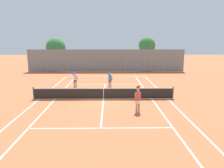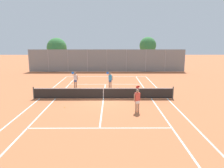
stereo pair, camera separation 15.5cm
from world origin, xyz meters
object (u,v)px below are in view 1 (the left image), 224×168
object	(u,v)px
player_near_side	(138,99)
loose_tennis_ball_1	(62,93)
player_far_right	(110,79)
loose_tennis_ball_0	(125,80)
loose_tennis_ball_2	(65,107)
tree_behind_right	(147,46)
player_far_left	(75,79)
tennis_net	(104,93)
tree_behind_left	(55,48)

from	to	relation	value
player_near_side	loose_tennis_ball_1	world-z (taller)	player_near_side
player_far_right	loose_tennis_ball_0	size ratio (longest dim) A/B	26.88
loose_tennis_ball_2	tree_behind_right	size ratio (longest dim) A/B	0.01
loose_tennis_ball_0	tree_behind_right	bearing A→B (deg)	68.00
player_far_left	loose_tennis_ball_1	xyz separation A→B (m)	(-0.80, -2.74, -0.89)
player_near_side	player_far_right	distance (m)	8.25
tennis_net	loose_tennis_ball_0	size ratio (longest dim) A/B	181.82
player_far_left	tree_behind_right	bearing A→B (deg)	56.82
tree_behind_right	loose_tennis_ball_2	bearing A→B (deg)	-113.49
player_far_left	tennis_net	bearing A→B (deg)	-55.82
player_near_side	tree_behind_left	distance (m)	26.45
tree_behind_left	loose_tennis_ball_1	bearing A→B (deg)	-75.03
tennis_net	player_far_right	world-z (taller)	player_far_right
tennis_net	player_far_right	size ratio (longest dim) A/B	6.76
tennis_net	loose_tennis_ball_2	world-z (taller)	tennis_net
player_near_side	tree_behind_right	xyz separation A→B (m)	(4.59, 23.68, 3.07)
loose_tennis_ball_2	tree_behind_left	distance (m)	23.84
tree_behind_left	tree_behind_right	world-z (taller)	tree_behind_right
tree_behind_right	player_far_left	bearing A→B (deg)	-123.18
player_far_left	tree_behind_left	bearing A→B (deg)	110.06
player_near_side	tree_behind_left	bearing A→B (deg)	115.48
tennis_net	loose_tennis_ball_2	bearing A→B (deg)	-138.09
player_far_left	loose_tennis_ball_1	bearing A→B (deg)	-106.21
player_far_right	tree_behind_right	world-z (taller)	tree_behind_right
loose_tennis_ball_1	tree_behind_left	xyz separation A→B (m)	(-4.92, 18.40, 3.56)
loose_tennis_ball_2	player_near_side	bearing A→B (deg)	-10.39
loose_tennis_ball_0	player_far_right	bearing A→B (deg)	-114.05
player_far_left	player_far_right	bearing A→B (deg)	-1.07
player_near_side	player_far_left	xyz separation A→B (m)	(-5.60, 8.09, 0.00)
loose_tennis_ball_1	player_near_side	bearing A→B (deg)	-39.91
player_far_left	tree_behind_left	xyz separation A→B (m)	(-5.72, 15.66, 2.66)
player_near_side	player_far_right	bearing A→B (deg)	103.42
tennis_net	tree_behind_left	world-z (taller)	tree_behind_left
loose_tennis_ball_0	tree_behind_right	distance (m)	12.90
tree_behind_right	loose_tennis_ball_1	bearing A→B (deg)	-120.94
loose_tennis_ball_0	tree_behind_right	xyz separation A→B (m)	(4.60, 11.38, 3.97)
player_far_right	loose_tennis_ball_1	distance (m)	5.30
player_far_left	loose_tennis_ball_2	xyz separation A→B (m)	(0.32, -7.13, -0.89)
player_near_side	loose_tennis_ball_2	bearing A→B (deg)	169.61
player_far_right	loose_tennis_ball_0	bearing A→B (deg)	65.95
player_far_right	loose_tennis_ball_0	xyz separation A→B (m)	(1.91, 4.27, -0.89)
tennis_net	tree_behind_right	size ratio (longest dim) A/B	2.16
player_near_side	loose_tennis_ball_2	world-z (taller)	player_near_side
player_near_side	tree_behind_right	world-z (taller)	tree_behind_right
tennis_net	tree_behind_left	xyz separation A→B (m)	(-8.85, 20.26, 3.08)
tennis_net	tree_behind_right	distance (m)	21.67
tennis_net	loose_tennis_ball_1	world-z (taller)	tennis_net
loose_tennis_ball_0	loose_tennis_ball_2	distance (m)	12.50
player_near_side	tennis_net	bearing A→B (deg)	125.32
player_far_right	tree_behind_right	distance (m)	17.23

